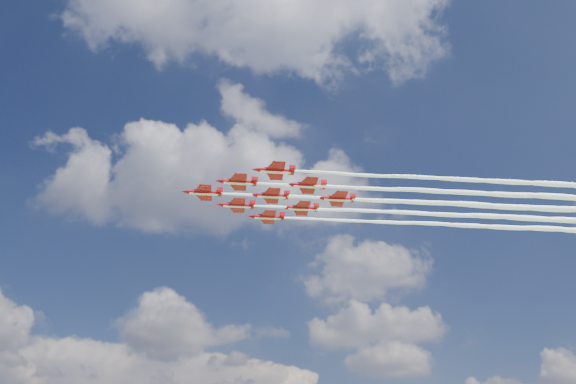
% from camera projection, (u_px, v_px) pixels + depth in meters
% --- Properties ---
extents(jet_lead, '(109.51, 17.23, 2.95)m').
position_uv_depth(jet_lead, '(376.00, 200.00, 166.89)').
color(jet_lead, '#A20913').
extents(jet_row2_port, '(109.51, 17.23, 2.95)m').
position_uv_depth(jet_row2_port, '(416.00, 191.00, 161.20)').
color(jet_row2_port, '#A20913').
extents(jet_row2_starb, '(109.51, 17.23, 2.95)m').
position_uv_depth(jet_row2_starb, '(402.00, 213.00, 174.34)').
color(jet_row2_starb, '#A20913').
extents(jet_row3_port, '(109.51, 17.23, 2.95)m').
position_uv_depth(jet_row3_port, '(459.00, 180.00, 155.51)').
color(jet_row3_port, '#A20913').
extents(jet_row3_centre, '(109.51, 17.23, 2.95)m').
position_uv_depth(jet_row3_centre, '(440.00, 203.00, 168.65)').
color(jet_row3_centre, '#A20913').
extents(jet_row3_starb, '(109.51, 17.23, 2.95)m').
position_uv_depth(jet_row3_starb, '(425.00, 224.00, 181.79)').
color(jet_row3_starb, '#A20913').
extents(jet_row4_port, '(109.51, 17.23, 2.95)m').
position_uv_depth(jet_row4_port, '(482.00, 194.00, 162.96)').
color(jet_row4_port, '#A20913').
extents(jet_row4_starb, '(109.51, 17.23, 2.95)m').
position_uv_depth(jet_row4_starb, '(463.00, 215.00, 176.10)').
color(jet_row4_starb, '#A20913').
extents(jet_tail, '(109.51, 17.23, 2.95)m').
position_uv_depth(jet_tail, '(503.00, 206.00, 170.41)').
color(jet_tail, '#A20913').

